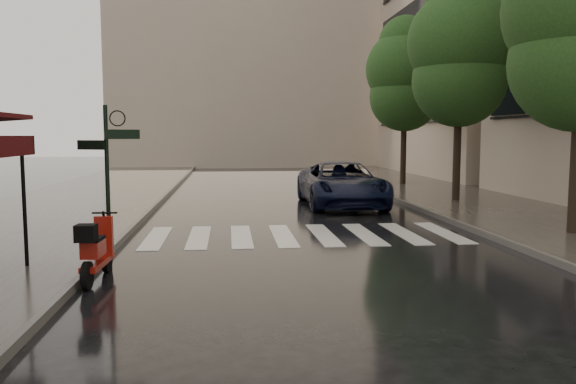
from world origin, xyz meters
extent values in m
plane|color=black|center=(0.00, 0.00, 0.00)|extent=(120.00, 120.00, 0.00)
cube|color=#38332D|center=(-4.50, 12.00, 0.06)|extent=(6.00, 60.00, 0.12)
cube|color=#38332D|center=(10.25, 12.00, 0.06)|extent=(5.50, 60.00, 0.12)
cube|color=#595651|center=(-1.45, 12.00, 0.07)|extent=(0.12, 60.00, 0.16)
cube|color=#595651|center=(7.45, 12.00, 0.07)|extent=(0.12, 60.00, 0.16)
cube|color=silver|center=(-0.70, 6.00, 0.01)|extent=(0.50, 3.20, 0.01)
cube|color=silver|center=(0.35, 6.00, 0.01)|extent=(0.50, 3.20, 0.01)
cube|color=silver|center=(1.40, 6.00, 0.01)|extent=(0.50, 3.20, 0.01)
cube|color=silver|center=(2.45, 6.00, 0.01)|extent=(0.50, 3.20, 0.01)
cube|color=silver|center=(3.50, 6.00, 0.01)|extent=(0.50, 3.20, 0.01)
cube|color=silver|center=(4.55, 6.00, 0.01)|extent=(0.50, 3.20, 0.01)
cube|color=silver|center=(5.60, 6.00, 0.01)|extent=(0.50, 3.20, 0.01)
cube|color=silver|center=(6.65, 6.00, 0.01)|extent=(0.50, 3.20, 0.01)
cylinder|color=black|center=(-2.65, 2.75, 1.29)|extent=(0.07, 0.07, 2.35)
cylinder|color=black|center=(-1.20, 3.00, 1.55)|extent=(0.08, 0.08, 3.10)
cube|color=black|center=(-0.90, 3.00, 2.55)|extent=(0.62, 0.26, 0.18)
cube|color=black|center=(-1.48, 3.00, 2.35)|extent=(0.56, 0.29, 0.18)
cube|color=tan|center=(16.50, 26.00, 9.25)|extent=(8.00, 16.00, 18.50)
cube|color=tan|center=(3.00, 38.00, 10.00)|extent=(22.00, 6.00, 20.00)
cylinder|color=black|center=(9.50, 12.00, 2.36)|extent=(0.28, 0.28, 4.48)
sphere|color=#1D3714|center=(9.50, 12.00, 4.52)|extent=(3.40, 3.40, 3.40)
sphere|color=#1D3714|center=(9.50, 12.00, 5.88)|extent=(3.80, 3.80, 3.80)
sphere|color=#1D3714|center=(9.50, 12.00, 7.16)|extent=(2.60, 2.60, 2.60)
cylinder|color=black|center=(9.70, 19.00, 2.30)|extent=(0.28, 0.28, 4.37)
sphere|color=#1D3714|center=(9.70, 19.00, 4.41)|extent=(3.40, 3.40, 3.40)
sphere|color=#1D3714|center=(9.70, 19.00, 5.74)|extent=(3.80, 3.80, 3.80)
sphere|color=#1D3714|center=(9.70, 19.00, 6.98)|extent=(2.60, 2.60, 2.60)
cylinder|color=black|center=(-1.23, 1.35, 0.24)|extent=(0.12, 0.48, 0.48)
cylinder|color=black|center=(-1.17, 2.60, 0.24)|extent=(0.12, 0.48, 0.48)
cube|color=maroon|center=(-1.20, 2.00, 0.32)|extent=(0.34, 1.31, 0.10)
cube|color=maroon|center=(-1.21, 1.75, 0.62)|extent=(0.32, 0.56, 0.28)
cube|color=maroon|center=(-1.18, 2.45, 0.70)|extent=(0.32, 0.13, 0.75)
cylinder|color=black|center=(-1.17, 2.55, 1.11)|extent=(0.46, 0.06, 0.04)
cube|color=black|center=(-1.23, 1.38, 0.95)|extent=(0.33, 0.31, 0.28)
imported|color=black|center=(5.12, 11.72, 0.79)|extent=(2.66, 5.73, 1.59)
camera|label=1|loc=(1.09, -7.94, 2.54)|focal=35.00mm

